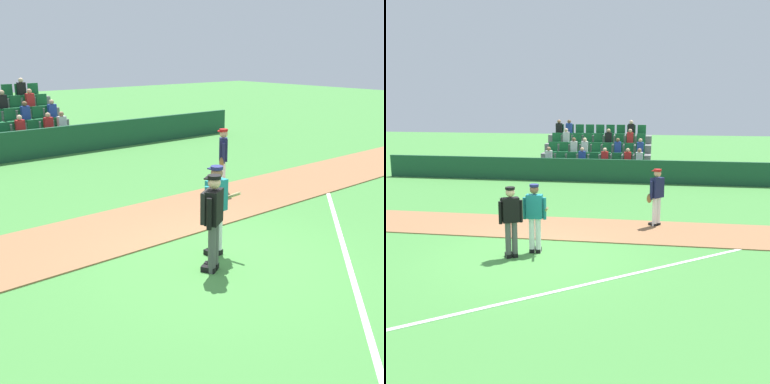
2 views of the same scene
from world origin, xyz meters
The scene contains 8 objects.
ground_plane centered at (0.00, 0.00, 0.00)m, with size 80.00×80.00×0.00m, color #42843A.
infield_dirt_path centered at (0.00, 2.57, 0.01)m, with size 28.00×2.50×0.03m, color #936642.
foul_line_chalk centered at (3.00, -0.50, 0.01)m, with size 12.00×0.10×0.01m, color white.
dugout_fence centered at (0.00, 10.75, 0.54)m, with size 20.00×0.16×1.07m, color #19472D.
stadium_bleachers centered at (0.00, 13.04, 0.76)m, with size 5.55×3.80×2.70m.
batter_teal_jersey centered at (0.05, 0.25, 0.97)m, with size 0.71×0.76×1.76m.
umpire_home_plate centered at (-0.44, -0.20, 1.00)m, with size 0.54×0.45×1.76m.
runner_navy_jersey centered at (3.03, 3.28, 0.96)m, with size 0.54×0.52×1.76m.
Camera 2 is at (3.00, -10.97, 3.85)m, focal length 44.66 mm.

